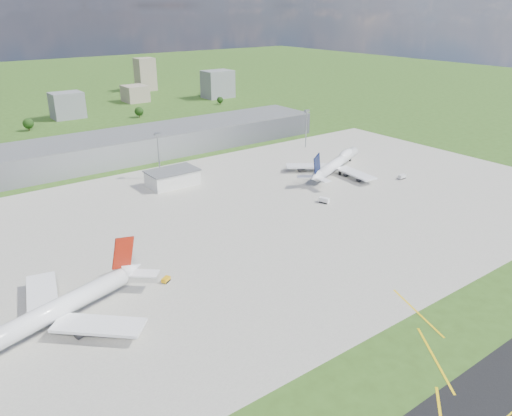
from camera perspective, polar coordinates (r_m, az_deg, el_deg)
ground at (r=315.05m, az=-15.34°, el=4.62°), size 1400.00×1400.00×0.00m
apron at (r=226.89m, az=-2.37°, el=-1.42°), size 360.00×190.00×0.08m
terminal at (r=326.56m, az=-16.48°, el=6.48°), size 300.00×42.00×15.00m
ops_building at (r=273.95m, az=-9.51°, el=3.39°), size 26.00×16.00×8.00m
mast_center at (r=282.94m, az=-11.11°, el=6.79°), size 3.50×2.00×25.90m
mast_east at (r=343.23m, az=5.78°, el=9.76°), size 3.50×2.00×25.90m
airliner_red_twin at (r=164.21m, az=-22.39°, el=-11.06°), size 71.19×54.28×19.98m
airliner_blue_quad at (r=296.75m, az=9.24°, el=5.10°), size 66.84×50.74×18.47m
tug_yellow at (r=180.45m, az=-10.25°, el=-8.08°), size 3.89×3.39×1.70m
van_white_near at (r=248.46m, az=7.79°, el=0.86°), size 3.88×5.67×2.64m
van_white_far at (r=292.60m, az=16.34°, el=3.43°), size 4.85×2.49×2.47m
bldg_c at (r=466.87m, az=-20.77°, el=10.92°), size 26.00×20.00×22.00m
bldg_ce at (r=531.12m, az=-13.65°, el=12.59°), size 22.00×24.00×16.00m
bldg_e at (r=540.88m, az=-4.40°, el=13.93°), size 30.00×22.00×28.00m
bldg_tall_e at (r=600.11m, az=-12.54°, el=14.69°), size 20.00×18.00×36.00m
tree_c at (r=429.71m, az=-24.60°, el=8.78°), size 8.10×8.10×9.90m
tree_e at (r=451.99m, az=-13.22°, el=10.71°), size 7.65×7.65×9.35m
tree_far_e at (r=502.59m, az=-4.13°, el=12.22°), size 6.30×6.30×7.70m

